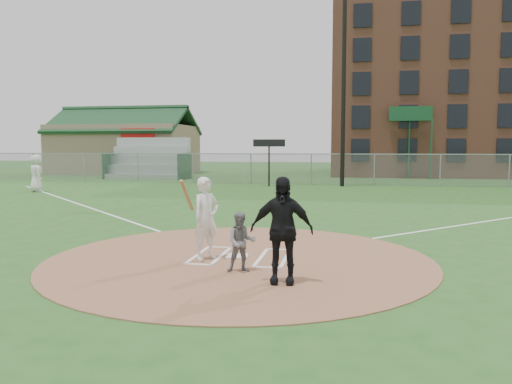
% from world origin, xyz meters
% --- Properties ---
extents(ground, '(140.00, 140.00, 0.00)m').
position_xyz_m(ground, '(0.00, 0.00, 0.00)').
color(ground, '#23511B').
rests_on(ground, ground).
extents(dirt_circle, '(8.40, 8.40, 0.02)m').
position_xyz_m(dirt_circle, '(0.00, 0.00, 0.01)').
color(dirt_circle, '#956346').
rests_on(dirt_circle, ground).
extents(home_plate, '(0.52, 0.52, 0.03)m').
position_xyz_m(home_plate, '(-0.08, 0.12, 0.04)').
color(home_plate, silver).
rests_on(home_plate, dirt_circle).
extents(foul_line_third, '(17.04, 17.04, 0.01)m').
position_xyz_m(foul_line_third, '(-9.00, 9.00, 0.01)').
color(foul_line_third, white).
rests_on(foul_line_third, ground).
extents(catcher, '(0.67, 0.58, 1.17)m').
position_xyz_m(catcher, '(0.29, -1.16, 0.61)').
color(catcher, slate).
rests_on(catcher, dirt_circle).
extents(umpire, '(1.15, 0.53, 1.92)m').
position_xyz_m(umpire, '(1.16, -1.82, 0.98)').
color(umpire, black).
rests_on(umpire, dirt_circle).
extents(ondeck_player, '(1.17, 1.12, 2.02)m').
position_xyz_m(ondeck_player, '(-14.45, 14.07, 1.01)').
color(ondeck_player, silver).
rests_on(ondeck_player, ground).
extents(batters_boxes, '(2.08, 1.88, 0.01)m').
position_xyz_m(batters_boxes, '(0.00, 0.15, 0.03)').
color(batters_boxes, white).
rests_on(batters_boxes, dirt_circle).
extents(batter_at_plate, '(0.73, 1.09, 1.79)m').
position_xyz_m(batter_at_plate, '(-0.69, -0.22, 0.92)').
color(batter_at_plate, white).
rests_on(batter_at_plate, dirt_circle).
extents(outfield_fence, '(56.08, 0.08, 2.03)m').
position_xyz_m(outfield_fence, '(0.00, 22.00, 1.02)').
color(outfield_fence, slate).
rests_on(outfield_fence, ground).
extents(bleachers, '(6.08, 3.20, 3.20)m').
position_xyz_m(bleachers, '(-13.00, 26.20, 1.59)').
color(bleachers, '#B7BABF').
rests_on(bleachers, ground).
extents(clubhouse, '(12.20, 8.71, 6.23)m').
position_xyz_m(clubhouse, '(-18.00, 32.99, 2.39)').
color(clubhouse, gray).
rests_on(clubhouse, ground).
extents(brick_warehouse, '(30.00, 17.17, 15.00)m').
position_xyz_m(brick_warehouse, '(16.00, 37.96, 7.50)').
color(brick_warehouse, '#91533E').
rests_on(brick_warehouse, ground).
extents(light_pole, '(1.20, 0.30, 12.22)m').
position_xyz_m(light_pole, '(2.00, 21.00, 6.61)').
color(light_pole, black).
rests_on(light_pole, ground).
extents(scoreboard_sign, '(2.00, 0.10, 2.93)m').
position_xyz_m(scoreboard_sign, '(-2.50, 20.20, 2.39)').
color(scoreboard_sign, black).
rests_on(scoreboard_sign, ground).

